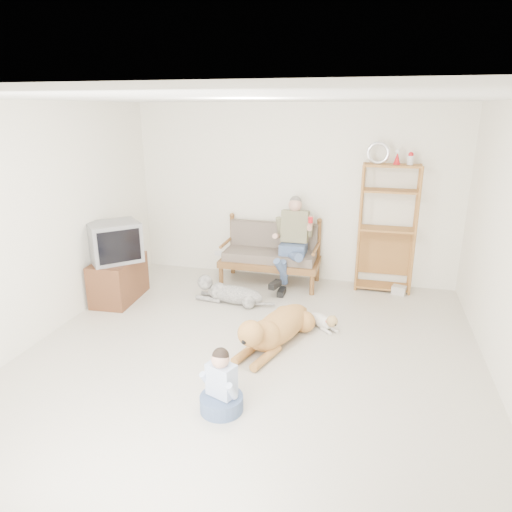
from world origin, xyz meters
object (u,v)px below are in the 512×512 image
(loveseat, at_px, (271,252))
(tv_stand, at_px, (119,279))
(golden_retriever, at_px, (275,329))
(etagere, at_px, (387,228))

(loveseat, xyz_separation_m, tv_stand, (-1.95, -1.20, -0.19))
(tv_stand, xyz_separation_m, golden_retriever, (2.43, -0.75, -0.10))
(loveseat, bearing_deg, golden_retriever, -75.96)
(loveseat, distance_m, tv_stand, 2.30)
(etagere, distance_m, golden_retriever, 2.52)
(loveseat, relative_size, etagere, 0.69)
(etagere, distance_m, tv_stand, 3.93)
(loveseat, relative_size, tv_stand, 1.62)
(etagere, xyz_separation_m, golden_retriever, (-1.21, -2.08, -0.76))
(etagere, relative_size, golden_retriever, 1.36)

